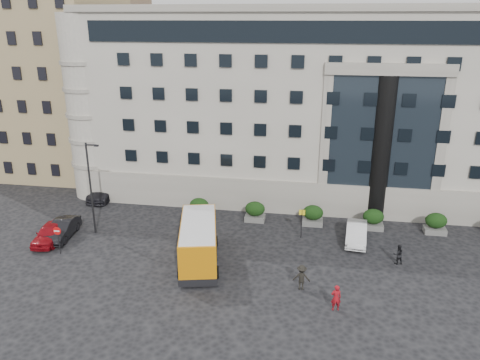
% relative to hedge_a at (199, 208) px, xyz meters
% --- Properties ---
extents(ground, '(120.00, 120.00, 0.00)m').
position_rel_hedge_a_xyz_m(ground, '(4.00, -7.80, -0.93)').
color(ground, black).
rests_on(ground, ground).
extents(civic_building, '(44.00, 24.00, 18.00)m').
position_rel_hedge_a_xyz_m(civic_building, '(10.00, 14.20, 8.07)').
color(civic_building, '#A09A8E').
rests_on(civic_building, ground).
extents(entrance_column, '(1.80, 1.80, 13.00)m').
position_rel_hedge_a_xyz_m(entrance_column, '(16.00, 2.50, 5.57)').
color(entrance_column, black).
rests_on(entrance_column, ground).
extents(apartment_near, '(14.00, 14.00, 20.00)m').
position_rel_hedge_a_xyz_m(apartment_near, '(-20.00, 12.20, 9.07)').
color(apartment_near, '#9A8159').
rests_on(apartment_near, ground).
extents(apartment_far, '(13.00, 13.00, 22.00)m').
position_rel_hedge_a_xyz_m(apartment_far, '(-23.00, 30.20, 10.07)').
color(apartment_far, brown).
rests_on(apartment_far, ground).
extents(hedge_a, '(1.80, 1.26, 1.84)m').
position_rel_hedge_a_xyz_m(hedge_a, '(0.00, 0.00, 0.00)').
color(hedge_a, '#585956').
rests_on(hedge_a, ground).
extents(hedge_b, '(1.80, 1.26, 1.84)m').
position_rel_hedge_a_xyz_m(hedge_b, '(5.20, 0.00, 0.00)').
color(hedge_b, '#585956').
rests_on(hedge_b, ground).
extents(hedge_c, '(1.80, 1.26, 1.84)m').
position_rel_hedge_a_xyz_m(hedge_c, '(10.40, 0.00, 0.00)').
color(hedge_c, '#585956').
rests_on(hedge_c, ground).
extents(hedge_d, '(1.80, 1.26, 1.84)m').
position_rel_hedge_a_xyz_m(hedge_d, '(15.60, 0.00, 0.00)').
color(hedge_d, '#585956').
rests_on(hedge_d, ground).
extents(hedge_e, '(1.80, 1.26, 1.84)m').
position_rel_hedge_a_xyz_m(hedge_e, '(20.80, 0.00, 0.00)').
color(hedge_e, '#585956').
rests_on(hedge_e, ground).
extents(street_lamp, '(1.16, 0.18, 8.00)m').
position_rel_hedge_a_xyz_m(street_lamp, '(-7.94, -4.80, 3.44)').
color(street_lamp, '#262628').
rests_on(street_lamp, ground).
extents(bus_stop_sign, '(0.50, 0.08, 2.52)m').
position_rel_hedge_a_xyz_m(bus_stop_sign, '(9.50, -2.80, 0.80)').
color(bus_stop_sign, '#262628').
rests_on(bus_stop_sign, ground).
extents(no_entry_sign, '(0.64, 0.16, 2.32)m').
position_rel_hedge_a_xyz_m(no_entry_sign, '(-9.00, -8.84, 0.72)').
color(no_entry_sign, '#262628').
rests_on(no_entry_sign, ground).
extents(minibus, '(4.29, 8.02, 3.18)m').
position_rel_hedge_a_xyz_m(minibus, '(2.06, -8.21, 0.82)').
color(minibus, '#C37109').
rests_on(minibus, ground).
extents(red_truck, '(3.53, 5.76, 2.89)m').
position_rel_hedge_a_xyz_m(red_truck, '(-8.10, 7.50, 0.55)').
color(red_truck, maroon).
rests_on(red_truck, ground).
extents(parked_car_a, '(2.30, 4.63, 1.52)m').
position_rel_hedge_a_xyz_m(parked_car_a, '(-10.89, -6.93, -0.17)').
color(parked_car_a, maroon).
rests_on(parked_car_a, ground).
extents(parked_car_b, '(2.06, 4.66, 1.49)m').
position_rel_hedge_a_xyz_m(parked_car_b, '(-10.29, -6.07, -0.19)').
color(parked_car_b, black).
rests_on(parked_car_b, ground).
extents(parked_car_c, '(2.41, 5.41, 1.54)m').
position_rel_hedge_a_xyz_m(parked_car_c, '(-10.68, 3.07, -0.16)').
color(parked_car_c, black).
rests_on(parked_car_c, ground).
extents(parked_car_d, '(2.96, 5.23, 1.38)m').
position_rel_hedge_a_xyz_m(parked_car_d, '(-7.50, 8.20, -0.24)').
color(parked_car_d, black).
rests_on(parked_car_d, ground).
extents(white_taxi, '(1.99, 4.75, 1.53)m').
position_rel_hedge_a_xyz_m(white_taxi, '(14.00, -2.76, -0.16)').
color(white_taxi, silver).
rests_on(white_taxi, ground).
extents(pedestrian_a, '(0.72, 0.54, 1.78)m').
position_rel_hedge_a_xyz_m(pedestrian_a, '(12.10, -12.80, -0.04)').
color(pedestrian_a, maroon).
rests_on(pedestrian_a, ground).
extents(pedestrian_b, '(0.89, 0.77, 1.56)m').
position_rel_hedge_a_xyz_m(pedestrian_b, '(16.85, -6.03, -0.15)').
color(pedestrian_b, black).
rests_on(pedestrian_b, ground).
extents(pedestrian_c, '(1.17, 0.68, 1.81)m').
position_rel_hedge_a_xyz_m(pedestrian_c, '(9.86, -10.73, -0.03)').
color(pedestrian_c, black).
rests_on(pedestrian_c, ground).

